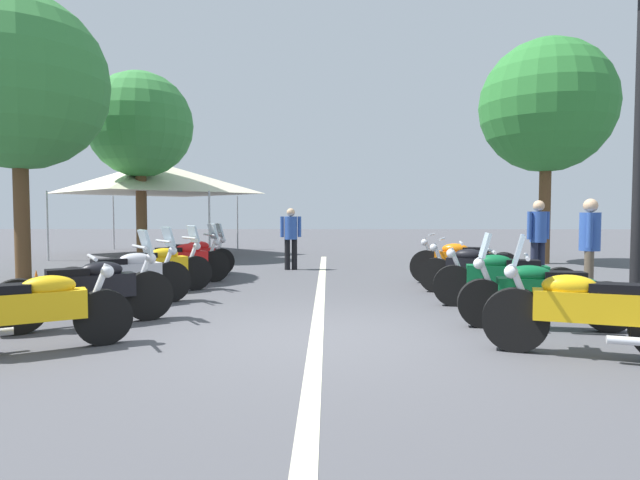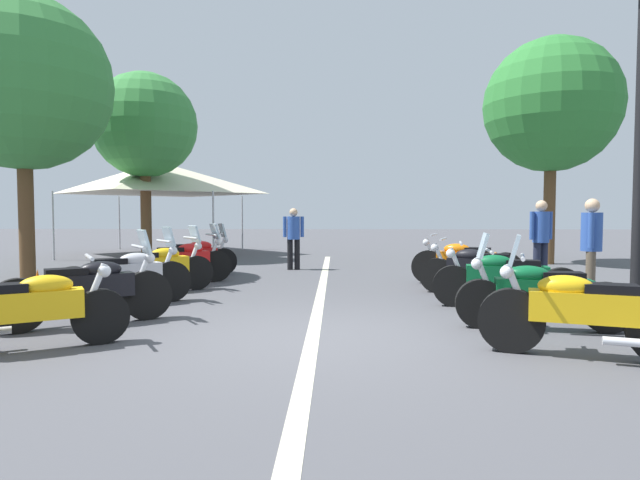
{
  "view_description": "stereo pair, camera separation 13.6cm",
  "coord_description": "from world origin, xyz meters",
  "px_view_note": "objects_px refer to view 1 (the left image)",
  "views": [
    {
      "loc": [
        -6.05,
        -0.13,
        1.45
      ],
      "look_at": [
        2.81,
        0.0,
        0.99
      ],
      "focal_mm": 29.62,
      "sensor_mm": 36.0,
      "label": 1
    },
    {
      "loc": [
        -6.05,
        -0.27,
        1.45
      ],
      "look_at": [
        2.81,
        0.0,
        0.99
      ],
      "focal_mm": 29.62,
      "sensor_mm": 36.0,
      "label": 2
    }
  ],
  "objects_px": {
    "motorcycle_left_row_3": "(156,267)",
    "bystander_2": "(291,234)",
    "motorcycle_left_row_5": "(191,256)",
    "roadside_tree_1": "(547,106)",
    "bystander_0": "(590,241)",
    "bystander_1": "(538,235)",
    "motorcycle_left_row_1": "(89,289)",
    "motorcycle_right_row_3": "(479,269)",
    "roadside_tree_0": "(18,82)",
    "motorcycle_right_row_4": "(463,262)",
    "motorcycle_right_row_0": "(585,310)",
    "traffic_cone_0": "(37,292)",
    "event_tent": "(154,178)",
    "motorcycle_left_row_0": "(32,310)",
    "motorcycle_left_row_2": "(126,276)",
    "roadside_tree_2": "(140,125)",
    "motorcycle_left_row_4": "(181,261)",
    "motorcycle_right_row_1": "(542,293)",
    "motorcycle_right_row_2": "(505,278)"
  },
  "relations": [
    {
      "from": "motorcycle_right_row_4",
      "to": "bystander_2",
      "type": "relative_size",
      "value": 1.33
    },
    {
      "from": "bystander_0",
      "to": "bystander_1",
      "type": "relative_size",
      "value": 0.99
    },
    {
      "from": "motorcycle_right_row_4",
      "to": "bystander_0",
      "type": "xyz_separation_m",
      "value": [
        -1.91,
        -1.55,
        0.51
      ]
    },
    {
      "from": "motorcycle_left_row_0",
      "to": "bystander_1",
      "type": "height_order",
      "value": "bystander_1"
    },
    {
      "from": "motorcycle_right_row_4",
      "to": "roadside_tree_1",
      "type": "xyz_separation_m",
      "value": [
        4.49,
        -3.42,
        3.94
      ]
    },
    {
      "from": "bystander_0",
      "to": "roadside_tree_0",
      "type": "bearing_deg",
      "value": -166.61
    },
    {
      "from": "motorcycle_left_row_0",
      "to": "motorcycle_left_row_4",
      "type": "relative_size",
      "value": 0.97
    },
    {
      "from": "bystander_0",
      "to": "motorcycle_right_row_0",
      "type": "bearing_deg",
      "value": -88.93
    },
    {
      "from": "bystander_0",
      "to": "event_tent",
      "type": "bearing_deg",
      "value": 164.68
    },
    {
      "from": "motorcycle_left_row_0",
      "to": "roadside_tree_2",
      "type": "bearing_deg",
      "value": 72.95
    },
    {
      "from": "motorcycle_right_row_3",
      "to": "bystander_2",
      "type": "distance_m",
      "value": 5.4
    },
    {
      "from": "motorcycle_right_row_1",
      "to": "motorcycle_right_row_3",
      "type": "relative_size",
      "value": 1.0
    },
    {
      "from": "traffic_cone_0",
      "to": "bystander_1",
      "type": "height_order",
      "value": "bystander_1"
    },
    {
      "from": "motorcycle_right_row_1",
      "to": "motorcycle_left_row_1",
      "type": "bearing_deg",
      "value": 8.37
    },
    {
      "from": "roadside_tree_2",
      "to": "roadside_tree_1",
      "type": "bearing_deg",
      "value": -94.09
    },
    {
      "from": "roadside_tree_2",
      "to": "event_tent",
      "type": "bearing_deg",
      "value": 8.86
    },
    {
      "from": "motorcycle_left_row_0",
      "to": "motorcycle_left_row_1",
      "type": "relative_size",
      "value": 0.96
    },
    {
      "from": "motorcycle_left_row_1",
      "to": "bystander_1",
      "type": "relative_size",
      "value": 1.11
    },
    {
      "from": "motorcycle_left_row_2",
      "to": "bystander_2",
      "type": "xyz_separation_m",
      "value": [
        5.28,
        -2.17,
        0.43
      ]
    },
    {
      "from": "motorcycle_left_row_3",
      "to": "bystander_2",
      "type": "distance_m",
      "value": 4.54
    },
    {
      "from": "motorcycle_left_row_4",
      "to": "bystander_0",
      "type": "height_order",
      "value": "bystander_0"
    },
    {
      "from": "motorcycle_right_row_0",
      "to": "motorcycle_right_row_1",
      "type": "height_order",
      "value": "motorcycle_right_row_0"
    },
    {
      "from": "bystander_0",
      "to": "bystander_2",
      "type": "xyz_separation_m",
      "value": [
        4.7,
        5.19,
        -0.07
      ]
    },
    {
      "from": "motorcycle_left_row_1",
      "to": "motorcycle_right_row_4",
      "type": "height_order",
      "value": "motorcycle_left_row_1"
    },
    {
      "from": "motorcycle_right_row_0",
      "to": "bystander_2",
      "type": "bearing_deg",
      "value": -47.91
    },
    {
      "from": "motorcycle_left_row_5",
      "to": "motorcycle_left_row_0",
      "type": "bearing_deg",
      "value": -116.38
    },
    {
      "from": "motorcycle_left_row_0",
      "to": "motorcycle_left_row_5",
      "type": "relative_size",
      "value": 0.95
    },
    {
      "from": "motorcycle_right_row_4",
      "to": "roadside_tree_1",
      "type": "height_order",
      "value": "roadside_tree_1"
    },
    {
      "from": "bystander_1",
      "to": "roadside_tree_0",
      "type": "bearing_deg",
      "value": 68.58
    },
    {
      "from": "bystander_0",
      "to": "roadside_tree_0",
      "type": "height_order",
      "value": "roadside_tree_0"
    },
    {
      "from": "motorcycle_left_row_2",
      "to": "roadside_tree_1",
      "type": "height_order",
      "value": "roadside_tree_1"
    },
    {
      "from": "motorcycle_left_row_3",
      "to": "roadside_tree_0",
      "type": "height_order",
      "value": "roadside_tree_0"
    },
    {
      "from": "traffic_cone_0",
      "to": "bystander_2",
      "type": "distance_m",
      "value": 6.63
    },
    {
      "from": "motorcycle_left_row_5",
      "to": "roadside_tree_0",
      "type": "relative_size",
      "value": 0.31
    },
    {
      "from": "motorcycle_left_row_1",
      "to": "motorcycle_right_row_1",
      "type": "distance_m",
      "value": 5.66
    },
    {
      "from": "motorcycle_left_row_0",
      "to": "motorcycle_left_row_1",
      "type": "height_order",
      "value": "motorcycle_left_row_1"
    },
    {
      "from": "motorcycle_left_row_2",
      "to": "motorcycle_right_row_2",
      "type": "xyz_separation_m",
      "value": [
        -0.04,
        -5.79,
        -0.02
      ]
    },
    {
      "from": "motorcycle_left_row_1",
      "to": "motorcycle_right_row_3",
      "type": "distance_m",
      "value": 6.3
    },
    {
      "from": "motorcycle_left_row_3",
      "to": "motorcycle_right_row_4",
      "type": "relative_size",
      "value": 0.87
    },
    {
      "from": "motorcycle_right_row_3",
      "to": "roadside_tree_0",
      "type": "xyz_separation_m",
      "value": [
        2.08,
        9.33,
        3.79
      ]
    },
    {
      "from": "motorcycle_right_row_0",
      "to": "traffic_cone_0",
      "type": "bearing_deg",
      "value": -0.39
    },
    {
      "from": "motorcycle_left_row_4",
      "to": "bystander_1",
      "type": "distance_m",
      "value": 7.29
    },
    {
      "from": "motorcycle_left_row_5",
      "to": "roadside_tree_1",
      "type": "distance_m",
      "value": 10.51
    },
    {
      "from": "motorcycle_left_row_5",
      "to": "roadside_tree_2",
      "type": "xyz_separation_m",
      "value": [
        3.98,
        2.53,
        3.59
      ]
    },
    {
      "from": "motorcycle_left_row_5",
      "to": "bystander_2",
      "type": "height_order",
      "value": "bystander_2"
    },
    {
      "from": "bystander_2",
      "to": "motorcycle_right_row_1",
      "type": "bearing_deg",
      "value": 19.5
    },
    {
      "from": "motorcycle_left_row_4",
      "to": "bystander_1",
      "type": "height_order",
      "value": "bystander_1"
    },
    {
      "from": "event_tent",
      "to": "traffic_cone_0",
      "type": "bearing_deg",
      "value": -170.7
    },
    {
      "from": "motorcycle_left_row_4",
      "to": "bystander_0",
      "type": "bearing_deg",
      "value": -47.54
    },
    {
      "from": "motorcycle_right_row_1",
      "to": "motorcycle_right_row_4",
      "type": "bearing_deg",
      "value": -81.52
    }
  ]
}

